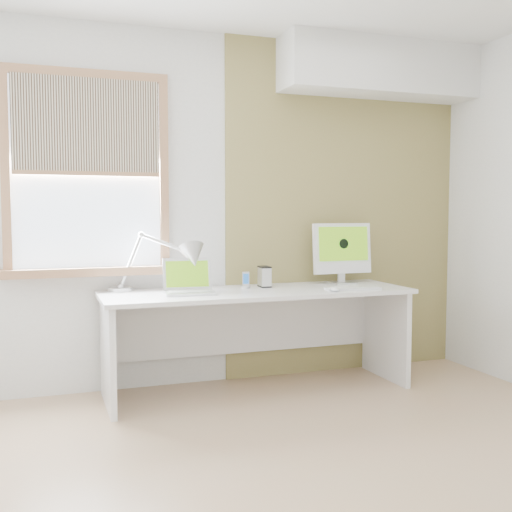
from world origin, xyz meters
name	(u,v)px	position (x,y,z in m)	size (l,w,h in m)	color
room	(328,209)	(0.00, 0.00, 1.30)	(4.04, 3.54, 2.64)	tan
accent_wall	(344,210)	(1.00, 1.74, 1.30)	(2.00, 0.02, 2.60)	olive
soffit	(379,69)	(1.20, 1.57, 2.40)	(1.60, 0.40, 0.42)	white
window	(88,174)	(-1.00, 1.71, 1.54)	(1.20, 0.14, 1.42)	#936543
desk	(255,316)	(0.13, 1.44, 0.53)	(2.20, 0.70, 0.73)	white
desk_lamp	(179,260)	(-0.40, 1.52, 0.95)	(0.70, 0.42, 0.42)	silver
laptop	(189,285)	(-0.37, 1.39, 0.79)	(0.36, 0.30, 0.24)	silver
phone_dock	(246,284)	(0.08, 1.51, 0.76)	(0.07, 0.07, 0.12)	silver
external_drive	(264,277)	(0.24, 1.53, 0.81)	(0.08, 0.12, 0.15)	silver
imac	(342,250)	(0.89, 1.55, 0.99)	(0.48, 0.16, 0.47)	silver
keyboard	(353,288)	(0.78, 1.18, 0.74)	(0.41, 0.14, 0.02)	white
mouse	(335,289)	(0.61, 1.13, 0.75)	(0.06, 0.11, 0.03)	white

